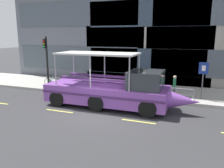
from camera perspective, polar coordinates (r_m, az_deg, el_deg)
ground_plane at (r=13.36m, az=-2.62°, el=-7.00°), size 120.00×120.00×0.00m
sidewalk at (r=18.42m, az=4.18°, el=-1.37°), size 32.00×4.80×0.18m
curb_edge at (r=16.11m, az=1.69°, el=-3.30°), size 32.00×0.18×0.18m
lane_centreline at (r=12.70m, az=-3.98°, el=-8.03°), size 25.80×0.12×0.01m
curb_guardrail at (r=16.43m, az=0.37°, el=-0.67°), size 11.06×0.09×0.81m
traffic_light_pole at (r=19.56m, az=-16.22°, el=6.64°), size 0.24×0.46×4.11m
parking_sign at (r=16.03m, az=22.02°, el=2.25°), size 0.60×0.12×2.49m
leaned_bicycle at (r=19.37m, az=-14.61°, el=0.36°), size 1.74×0.46×0.96m
duck_tour_boat at (r=13.95m, az=0.63°, el=-1.68°), size 9.52×2.61×3.35m
pedestrian_near_bow at (r=16.06m, az=15.49°, el=-0.06°), size 0.21×0.44×1.54m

